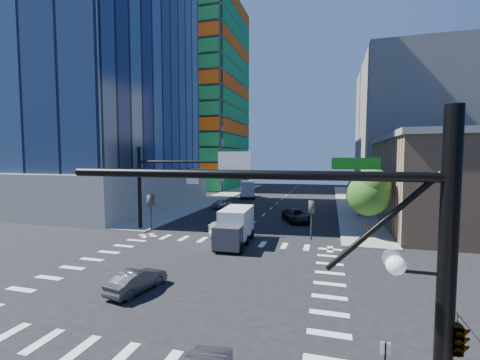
% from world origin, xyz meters
% --- Properties ---
extents(ground, '(160.00, 160.00, 0.00)m').
position_xyz_m(ground, '(0.00, 0.00, 0.00)').
color(ground, black).
rests_on(ground, ground).
extents(road_markings, '(20.00, 20.00, 0.01)m').
position_xyz_m(road_markings, '(0.00, 0.00, 0.01)').
color(road_markings, silver).
rests_on(road_markings, ground).
extents(sidewalk_ne, '(5.00, 60.00, 0.15)m').
position_xyz_m(sidewalk_ne, '(12.50, 40.00, 0.07)').
color(sidewalk_ne, gray).
rests_on(sidewalk_ne, ground).
extents(sidewalk_nw, '(5.00, 60.00, 0.15)m').
position_xyz_m(sidewalk_nw, '(-12.50, 40.00, 0.07)').
color(sidewalk_nw, gray).
rests_on(sidewalk_nw, ground).
extents(construction_building, '(25.16, 34.50, 70.60)m').
position_xyz_m(construction_building, '(-27.41, 61.93, 24.61)').
color(construction_building, gray).
rests_on(construction_building, ground).
extents(commercial_building, '(20.50, 22.50, 10.60)m').
position_xyz_m(commercial_building, '(25.00, 22.00, 5.31)').
color(commercial_building, '#9A7959').
rests_on(commercial_building, ground).
extents(bg_building_ne, '(24.00, 30.00, 28.00)m').
position_xyz_m(bg_building_ne, '(27.00, 55.00, 14.00)').
color(bg_building_ne, slate).
rests_on(bg_building_ne, ground).
extents(signal_mast_se, '(10.51, 2.48, 9.00)m').
position_xyz_m(signal_mast_se, '(10.60, -11.50, 5.01)').
color(signal_mast_se, black).
rests_on(signal_mast_se, sidewalk_se).
extents(signal_mast_nw, '(10.20, 0.40, 9.00)m').
position_xyz_m(signal_mast_nw, '(-10.00, 11.50, 5.49)').
color(signal_mast_nw, black).
rests_on(signal_mast_nw, sidewalk_nw).
extents(tree_south, '(4.16, 4.16, 6.82)m').
position_xyz_m(tree_south, '(12.63, 13.90, 4.69)').
color(tree_south, '#382316').
rests_on(tree_south, sidewalk_ne).
extents(tree_north, '(3.54, 3.52, 5.78)m').
position_xyz_m(tree_north, '(12.93, 25.90, 3.99)').
color(tree_north, '#382316').
rests_on(tree_north, sidewalk_ne).
extents(car_nb_far, '(4.49, 6.11, 1.54)m').
position_xyz_m(car_nb_far, '(4.92, 20.37, 0.77)').
color(car_nb_far, black).
rests_on(car_nb_far, ground).
extents(car_sb_near, '(3.74, 5.22, 1.40)m').
position_xyz_m(car_sb_near, '(-2.22, 11.39, 0.70)').
color(car_sb_near, white).
rests_on(car_sb_near, ground).
extents(car_sb_mid, '(2.47, 4.28, 1.37)m').
position_xyz_m(car_sb_mid, '(-7.61, 28.41, 0.68)').
color(car_sb_mid, '#A4A6AC').
rests_on(car_sb_mid, ground).
extents(car_sb_cross, '(2.12, 4.18, 1.31)m').
position_xyz_m(car_sb_cross, '(-2.12, -3.25, 0.66)').
color(car_sb_cross, '#424346').
rests_on(car_sb_cross, ground).
extents(box_truck_near, '(3.02, 6.34, 3.24)m').
position_xyz_m(box_truck_near, '(0.54, 8.07, 1.44)').
color(box_truck_near, black).
rests_on(box_truck_near, ground).
extents(box_truck_far, '(4.38, 6.83, 3.32)m').
position_xyz_m(box_truck_far, '(-7.00, 41.86, 1.47)').
color(box_truck_far, black).
rests_on(box_truck_far, ground).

